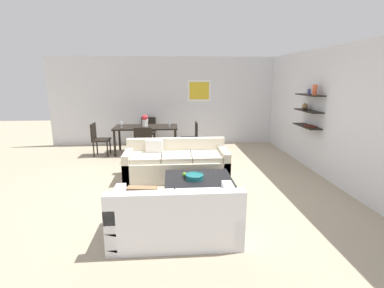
% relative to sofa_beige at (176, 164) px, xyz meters
% --- Properties ---
extents(ground_plane, '(18.00, 18.00, 0.00)m').
position_rel_sofa_beige_xyz_m(ground_plane, '(0.12, -0.34, -0.29)').
color(ground_plane, tan).
extents(back_wall_unit, '(8.40, 0.09, 2.70)m').
position_rel_sofa_beige_xyz_m(back_wall_unit, '(0.42, 3.19, 1.06)').
color(back_wall_unit, silver).
rests_on(back_wall_unit, ground).
extents(right_wall_shelf_unit, '(0.34, 8.20, 2.70)m').
position_rel_sofa_beige_xyz_m(right_wall_shelf_unit, '(3.15, 0.27, 1.06)').
color(right_wall_shelf_unit, silver).
rests_on(right_wall_shelf_unit, ground).
extents(sofa_beige, '(2.14, 0.90, 0.78)m').
position_rel_sofa_beige_xyz_m(sofa_beige, '(0.00, 0.00, 0.00)').
color(sofa_beige, beige).
rests_on(sofa_beige, ground).
extents(loveseat_white, '(1.66, 0.90, 0.78)m').
position_rel_sofa_beige_xyz_m(loveseat_white, '(-0.07, -2.36, 0.00)').
color(loveseat_white, white).
rests_on(loveseat_white, ground).
extents(coffee_table, '(1.15, 0.92, 0.38)m').
position_rel_sofa_beige_xyz_m(coffee_table, '(0.36, -1.13, -0.10)').
color(coffee_table, black).
rests_on(coffee_table, ground).
extents(decorative_bowl, '(0.31, 0.31, 0.09)m').
position_rel_sofa_beige_xyz_m(decorative_bowl, '(0.29, -1.19, 0.13)').
color(decorative_bowl, '#19666B').
rests_on(decorative_bowl, coffee_table).
extents(apple_on_coffee_table, '(0.08, 0.08, 0.08)m').
position_rel_sofa_beige_xyz_m(apple_on_coffee_table, '(0.13, -1.07, 0.13)').
color(apple_on_coffee_table, '#669E2D').
rests_on(apple_on_coffee_table, coffee_table).
extents(dining_table, '(1.74, 0.86, 0.75)m').
position_rel_sofa_beige_xyz_m(dining_table, '(-0.79, 2.09, 0.38)').
color(dining_table, black).
rests_on(dining_table, ground).
extents(dining_chair_left_near, '(0.44, 0.44, 0.88)m').
position_rel_sofa_beige_xyz_m(dining_chair_left_near, '(-2.07, 1.90, 0.21)').
color(dining_chair_left_near, black).
rests_on(dining_chair_left_near, ground).
extents(dining_chair_right_near, '(0.44, 0.44, 0.88)m').
position_rel_sofa_beige_xyz_m(dining_chair_right_near, '(0.48, 1.90, 0.21)').
color(dining_chair_right_near, black).
rests_on(dining_chair_right_near, ground).
extents(dining_chair_head, '(0.44, 0.44, 0.88)m').
position_rel_sofa_beige_xyz_m(dining_chair_head, '(-0.79, 2.93, 0.21)').
color(dining_chair_head, black).
rests_on(dining_chair_head, ground).
extents(dining_chair_foot, '(0.44, 0.44, 0.88)m').
position_rel_sofa_beige_xyz_m(dining_chair_foot, '(-0.79, 1.26, 0.21)').
color(dining_chair_foot, black).
rests_on(dining_chair_foot, ground).
extents(wine_glass_head, '(0.08, 0.08, 0.16)m').
position_rel_sofa_beige_xyz_m(wine_glass_head, '(-0.79, 2.47, 0.58)').
color(wine_glass_head, silver).
rests_on(wine_glass_head, dining_table).
extents(wine_glass_right_near, '(0.06, 0.06, 0.14)m').
position_rel_sofa_beige_xyz_m(wine_glass_right_near, '(-0.14, 1.99, 0.55)').
color(wine_glass_right_near, silver).
rests_on(wine_glass_right_near, dining_table).
extents(wine_glass_left_near, '(0.07, 0.07, 0.16)m').
position_rel_sofa_beige_xyz_m(wine_glass_left_near, '(-1.45, 1.99, 0.57)').
color(wine_glass_left_near, silver).
rests_on(wine_glass_left_near, dining_table).
extents(wine_glass_foot, '(0.06, 0.06, 0.16)m').
position_rel_sofa_beige_xyz_m(wine_glass_foot, '(-0.79, 1.72, 0.57)').
color(wine_glass_foot, silver).
rests_on(wine_glass_foot, dining_table).
extents(centerpiece_vase, '(0.16, 0.16, 0.33)m').
position_rel_sofa_beige_xyz_m(centerpiece_vase, '(-0.82, 2.09, 0.63)').
color(centerpiece_vase, silver).
rests_on(centerpiece_vase, dining_table).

